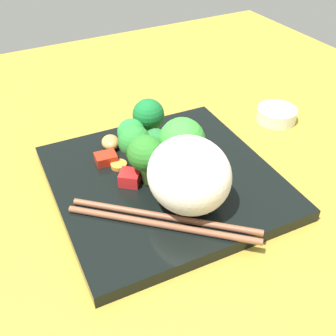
% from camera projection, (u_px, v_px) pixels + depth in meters
% --- Properties ---
extents(ground_plane, '(1.10, 1.10, 0.02)m').
position_uv_depth(ground_plane, '(164.00, 192.00, 0.54)').
color(ground_plane, olive).
extents(square_plate, '(0.28, 0.28, 0.02)m').
position_uv_depth(square_plate, '(164.00, 181.00, 0.52)').
color(square_plate, black).
rests_on(square_plate, ground_plane).
extents(rice_mound, '(0.11, 0.12, 0.09)m').
position_uv_depth(rice_mound, '(189.00, 175.00, 0.45)').
color(rice_mound, white).
rests_on(rice_mound, square_plate).
extents(broccoli_floret_0, '(0.04, 0.04, 0.06)m').
position_uv_depth(broccoli_floret_0, '(148.00, 116.00, 0.56)').
color(broccoli_floret_0, '#7BBE5B').
rests_on(broccoli_floret_0, square_plate).
extents(broccoli_floret_1, '(0.04, 0.04, 0.07)m').
position_uv_depth(broccoli_floret_1, '(146.00, 155.00, 0.48)').
color(broccoli_floret_1, '#61AB44').
rests_on(broccoli_floret_1, square_plate).
extents(broccoli_floret_2, '(0.04, 0.04, 0.06)m').
position_uv_depth(broccoli_floret_2, '(158.00, 145.00, 0.52)').
color(broccoli_floret_2, '#74A24A').
rests_on(broccoli_floret_2, square_plate).
extents(broccoli_floret_3, '(0.04, 0.04, 0.05)m').
position_uv_depth(broccoli_floret_3, '(131.00, 134.00, 0.54)').
color(broccoli_floret_3, '#5E923F').
rests_on(broccoli_floret_3, square_plate).
extents(broccoli_floret_4, '(0.04, 0.04, 0.07)m').
position_uv_depth(broccoli_floret_4, '(134.00, 142.00, 0.50)').
color(broccoli_floret_4, '#6BA645').
rests_on(broccoli_floret_4, square_plate).
extents(broccoli_floret_5, '(0.06, 0.06, 0.08)m').
position_uv_depth(broccoli_floret_5, '(183.00, 142.00, 0.50)').
color(broccoli_floret_5, '#78BD56').
rests_on(broccoli_floret_5, square_plate).
extents(carrot_slice_0, '(0.04, 0.04, 0.00)m').
position_uv_depth(carrot_slice_0, '(146.00, 158.00, 0.55)').
color(carrot_slice_0, orange).
rests_on(carrot_slice_0, square_plate).
extents(carrot_slice_1, '(0.02, 0.02, 0.01)m').
position_uv_depth(carrot_slice_1, '(119.00, 165.00, 0.53)').
color(carrot_slice_1, orange).
rests_on(carrot_slice_1, square_plate).
extents(carrot_slice_2, '(0.04, 0.04, 0.01)m').
position_uv_depth(carrot_slice_2, '(179.00, 155.00, 0.55)').
color(carrot_slice_2, orange).
rests_on(carrot_slice_2, square_plate).
extents(carrot_slice_3, '(0.03, 0.03, 0.01)m').
position_uv_depth(carrot_slice_3, '(173.00, 140.00, 0.58)').
color(carrot_slice_3, orange).
rests_on(carrot_slice_3, square_plate).
extents(carrot_slice_4, '(0.04, 0.04, 0.00)m').
position_uv_depth(carrot_slice_4, '(159.00, 144.00, 0.57)').
color(carrot_slice_4, orange).
rests_on(carrot_slice_4, square_plate).
extents(pepper_chunk_0, '(0.03, 0.03, 0.02)m').
position_uv_depth(pepper_chunk_0, '(130.00, 178.00, 0.50)').
color(pepper_chunk_0, red).
rests_on(pepper_chunk_0, square_plate).
extents(pepper_chunk_1, '(0.03, 0.03, 0.02)m').
position_uv_depth(pepper_chunk_1, '(131.00, 133.00, 0.58)').
color(pepper_chunk_1, red).
rests_on(pepper_chunk_1, square_plate).
extents(pepper_chunk_2, '(0.03, 0.02, 0.01)m').
position_uv_depth(pepper_chunk_2, '(106.00, 158.00, 0.54)').
color(pepper_chunk_2, red).
rests_on(pepper_chunk_2, square_plate).
extents(chicken_piece_1, '(0.03, 0.03, 0.02)m').
position_uv_depth(chicken_piece_1, '(110.00, 142.00, 0.56)').
color(chicken_piece_1, tan).
rests_on(chicken_piece_1, square_plate).
extents(chopstick_pair, '(0.18, 0.16, 0.01)m').
position_uv_depth(chopstick_pair, '(164.00, 221.00, 0.45)').
color(chopstick_pair, brown).
rests_on(chopstick_pair, square_plate).
extents(sauce_cup, '(0.06, 0.06, 0.02)m').
position_uv_depth(sauce_cup, '(277.00, 115.00, 0.65)').
color(sauce_cup, silver).
rests_on(sauce_cup, ground_plane).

